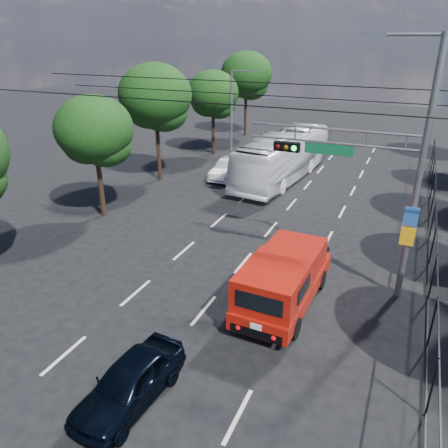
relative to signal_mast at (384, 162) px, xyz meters
The scene contains 14 objects.
ground 10.92m from the signal_mast, 123.48° to the right, with size 120.00×120.00×0.00m, color black.
lane_markings 9.56m from the signal_mast, 131.33° to the left, with size 6.12×38.00×0.01m.
signal_mast is the anchor object (origin of this frame).
streetlight_left 18.24m from the signal_mast, 129.66° to the left, with size 2.09×0.22×7.08m.
utility_wires 5.71m from the signal_mast, behind, with size 22.00×5.04×0.74m.
fence_right 6.37m from the signal_mast, 61.03° to the left, with size 0.06×34.03×2.00m.
tree_left_b 14.62m from the signal_mast, behind, with size 4.08×4.08×6.63m.
tree_left_c 17.57m from the signal_mast, 149.06° to the left, with size 4.80×4.80×7.80m.
tree_left_d 22.48m from the signal_mast, 130.73° to the left, with size 4.20×4.20×6.83m.
tree_left_e 29.12m from the signal_mast, 120.71° to the left, with size 4.92×4.92×7.99m.
red_pickup 5.49m from the signal_mast, 137.59° to the right, with size 2.35×5.94×2.18m.
navy_hatchback 11.12m from the signal_mast, 121.05° to the right, with size 1.53×3.81×1.30m, color black.
white_bus 15.05m from the signal_mast, 119.92° to the left, with size 2.71×11.58×3.23m, color white.
white_van 16.27m from the signal_mast, 133.67° to the left, with size 1.44×4.12×1.36m, color silver.
Camera 1 is at (6.14, -8.08, 9.43)m, focal length 35.00 mm.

